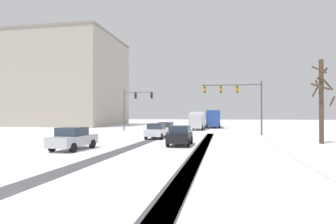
# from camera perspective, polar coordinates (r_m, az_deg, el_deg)

# --- Properties ---
(ground_plane) EXTENTS (300.00, 300.00, 0.00)m
(ground_plane) POSITION_cam_1_polar(r_m,az_deg,el_deg) (9.62, -24.49, -15.62)
(ground_plane) COLOR white
(wheel_track_left_lane) EXTENTS (0.76, 31.99, 0.01)m
(wheel_track_left_lane) POSITION_cam_1_polar(r_m,az_deg,el_deg) (22.31, 7.05, -7.02)
(wheel_track_left_lane) COLOR #4C4C51
(wheel_track_left_lane) RESTS_ON ground
(wheel_track_right_lane) EXTENTS (1.15, 31.99, 0.01)m
(wheel_track_right_lane) POSITION_cam_1_polar(r_m,az_deg,el_deg) (23.32, -6.58, -6.74)
(wheel_track_right_lane) COLOR #4C4C51
(wheel_track_right_lane) RESTS_ON ground
(wheel_track_center) EXTENTS (0.96, 31.99, 0.01)m
(wheel_track_center) POSITION_cam_1_polar(r_m,az_deg,el_deg) (22.31, 6.94, -7.02)
(wheel_track_center) COLOR #4C4C51
(wheel_track_center) RESTS_ON ground
(sidewalk_kerb_right) EXTENTS (4.00, 31.99, 0.12)m
(sidewalk_kerb_right) POSITION_cam_1_polar(r_m,az_deg,el_deg) (21.65, 27.05, -7.01)
(sidewalk_kerb_right) COLOR white
(sidewalk_kerb_right) RESTS_ON ground
(traffic_signal_near_right) EXTENTS (7.08, 0.71, 6.50)m
(traffic_signal_near_right) POSITION_cam_1_polar(r_m,az_deg,el_deg) (34.61, 13.78, 3.26)
(traffic_signal_near_right) COLOR #47474C
(traffic_signal_near_right) RESTS_ON ground
(traffic_signal_far_left) EXTENTS (4.82, 0.43, 6.50)m
(traffic_signal_far_left) POSITION_cam_1_polar(r_m,az_deg,el_deg) (44.90, -6.90, 2.07)
(traffic_signal_far_left) COLOR #47474C
(traffic_signal_far_left) RESTS_ON ground
(car_yellow_cab_lead) EXTENTS (1.95, 4.16, 1.62)m
(car_yellow_cab_lead) POSITION_cam_1_polar(r_m,az_deg,el_deg) (34.56, -0.43, -3.40)
(car_yellow_cab_lead) COLOR yellow
(car_yellow_cab_lead) RESTS_ON ground
(car_white_second) EXTENTS (1.87, 4.12, 1.62)m
(car_white_second) POSITION_cam_1_polar(r_m,az_deg,el_deg) (29.94, -2.34, -3.83)
(car_white_second) COLOR silver
(car_white_second) RESTS_ON ground
(car_black_third) EXTENTS (1.88, 4.13, 1.62)m
(car_black_third) POSITION_cam_1_polar(r_m,az_deg,el_deg) (23.23, 2.45, -4.76)
(car_black_third) COLOR black
(car_black_third) RESTS_ON ground
(car_silver_fourth) EXTENTS (2.02, 4.19, 1.62)m
(car_silver_fourth) POSITION_cam_1_polar(r_m,az_deg,el_deg) (21.32, -18.67, -5.10)
(car_silver_fourth) COLOR #B7BABF
(car_silver_fourth) RESTS_ON ground
(bus_oncoming) EXTENTS (2.96, 11.08, 3.38)m
(bus_oncoming) POSITION_cam_1_polar(r_m,az_deg,el_deg) (57.05, 9.10, -1.11)
(bus_oncoming) COLOR #284793
(bus_oncoming) RESTS_ON ground
(box_truck_delivery) EXTENTS (2.43, 7.45, 3.02)m
(box_truck_delivery) POSITION_cam_1_polar(r_m,az_deg,el_deg) (48.03, 5.99, -1.63)
(box_truck_delivery) COLOR #B7BABF
(box_truck_delivery) RESTS_ON ground
(bare_tree_sidewalk_mid) EXTENTS (2.04, 1.84, 7.34)m
(bare_tree_sidewalk_mid) POSITION_cam_1_polar(r_m,az_deg,el_deg) (27.95, 28.65, 2.41)
(bare_tree_sidewalk_mid) COLOR #4C3828
(bare_tree_sidewalk_mid) RESTS_ON ground
(office_building_far_left_block) EXTENTS (26.45, 21.74, 20.92)m
(office_building_far_left_block) POSITION_cam_1_polar(r_m,az_deg,el_deg) (72.73, -20.59, 5.72)
(office_building_far_left_block) COLOR #A89E8E
(office_building_far_left_block) RESTS_ON ground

